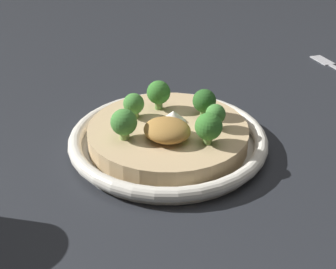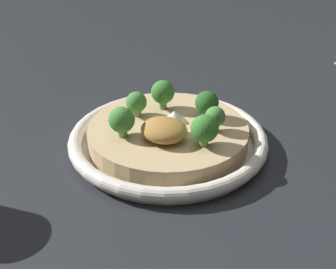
# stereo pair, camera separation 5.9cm
# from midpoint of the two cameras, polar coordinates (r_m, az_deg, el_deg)

# --- Properties ---
(ground_plane) EXTENTS (6.00, 6.00, 0.00)m
(ground_plane) POSITION_cam_midpoint_polar(r_m,az_deg,el_deg) (0.60, 2.79, -1.74)
(ground_plane) COLOR #23262B
(risotto_bowl) EXTENTS (0.28, 0.28, 0.03)m
(risotto_bowl) POSITION_cam_midpoint_polar(r_m,az_deg,el_deg) (0.59, 2.83, -0.44)
(risotto_bowl) COLOR silver
(risotto_bowl) RESTS_ON ground_plane
(cheese_sprinkle) EXTENTS (0.04, 0.04, 0.02)m
(cheese_sprinkle) POSITION_cam_midpoint_polar(r_m,az_deg,el_deg) (0.59, 3.49, 2.47)
(cheese_sprinkle) COLOR white
(cheese_sprinkle) RESTS_ON risotto_bowl
(crispy_onion_garnish) EXTENTS (0.06, 0.06, 0.03)m
(crispy_onion_garnish) POSITION_cam_midpoint_polar(r_m,az_deg,el_deg) (0.55, 2.52, 0.54)
(crispy_onion_garnish) COLOR #A37538
(crispy_onion_garnish) RESTS_ON risotto_bowl
(broccoli_right) EXTENTS (0.03, 0.03, 0.04)m
(broccoli_right) POSITION_cam_midpoint_polar(r_m,az_deg,el_deg) (0.60, -1.70, 4.15)
(broccoli_right) COLOR #84A856
(broccoli_right) RESTS_ON risotto_bowl
(broccoli_back_left) EXTENTS (0.04, 0.04, 0.04)m
(broccoli_back_left) POSITION_cam_midpoint_polar(r_m,az_deg,el_deg) (0.53, 8.12, 0.64)
(broccoli_back_left) COLOR #759E4C
(broccoli_back_left) RESTS_ON risotto_bowl
(broccoli_front_right) EXTENTS (0.04, 0.04, 0.04)m
(broccoli_front_right) POSITION_cam_midpoint_polar(r_m,az_deg,el_deg) (0.62, 2.00, 5.63)
(broccoli_front_right) COLOR #668E47
(broccoli_front_right) RESTS_ON risotto_bowl
(broccoli_back) EXTENTS (0.04, 0.04, 0.04)m
(broccoli_back) POSITION_cam_midpoint_polar(r_m,az_deg,el_deg) (0.55, -3.27, 1.85)
(broccoli_back) COLOR #84A856
(broccoli_back) RESTS_ON risotto_bowl
(broccoli_left) EXTENTS (0.03, 0.03, 0.04)m
(broccoli_left) POSITION_cam_midpoint_polar(r_m,az_deg,el_deg) (0.57, 9.35, 2.21)
(broccoli_left) COLOR #759E4C
(broccoli_left) RESTS_ON risotto_bowl
(broccoli_front_left) EXTENTS (0.03, 0.03, 0.04)m
(broccoli_front_left) POSITION_cam_midpoint_polar(r_m,az_deg,el_deg) (0.60, 8.09, 4.14)
(broccoli_front_left) COLOR #668E47
(broccoli_front_left) RESTS_ON risotto_bowl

